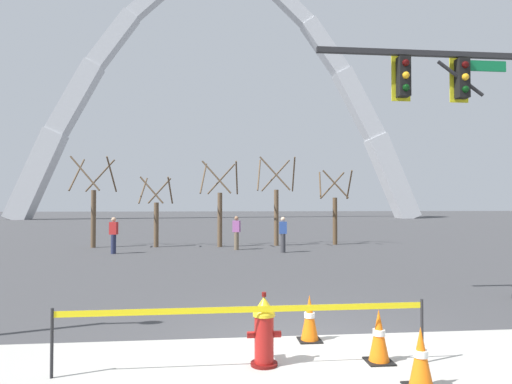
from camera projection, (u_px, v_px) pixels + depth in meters
ground_plane at (301, 343)px, 6.98m from camera, size 240.00×240.00×0.00m
fire_hydrant at (264, 331)px, 5.99m from camera, size 0.46×0.48×0.99m
caution_tape_barrier at (245, 325)px, 5.82m from camera, size 4.89×0.08×0.88m
traffic_cone_by_hydrant at (421, 358)px, 5.24m from camera, size 0.36×0.36×0.73m
traffic_cone_mid_sidewalk at (379, 336)px, 6.10m from camera, size 0.36×0.36×0.73m
traffic_cone_curb_edge at (310, 319)px, 7.05m from camera, size 0.36×0.36×0.73m
traffic_signal_gantry at (473, 121)px, 10.17m from camera, size 5.02×0.44×6.00m
monument_arch at (221, 102)px, 64.43m from camera, size 59.00×2.88×37.74m
tree_far_left at (93, 207)px, 22.15m from camera, size 2.07×2.08×4.50m
tree_left_mid at (156, 216)px, 22.41m from camera, size 1.64×1.65×3.53m
tree_center_left at (220, 209)px, 22.52m from camera, size 1.98×1.99×4.31m
tree_center_right at (276, 207)px, 23.20m from camera, size 2.10×2.12×4.58m
tree_right_mid at (335, 212)px, 23.78m from camera, size 1.82×1.83×3.95m
pedestrian_walking_left at (283, 234)px, 19.88m from camera, size 0.36×0.24×1.59m
pedestrian_standing_center at (114, 235)px, 19.40m from camera, size 0.38×0.29×1.59m
pedestrian_walking_right at (236, 233)px, 21.06m from camera, size 0.39×0.32×1.59m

